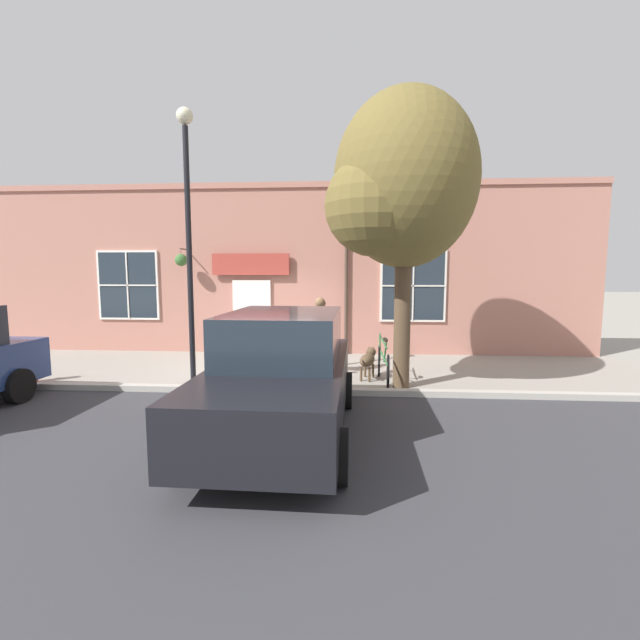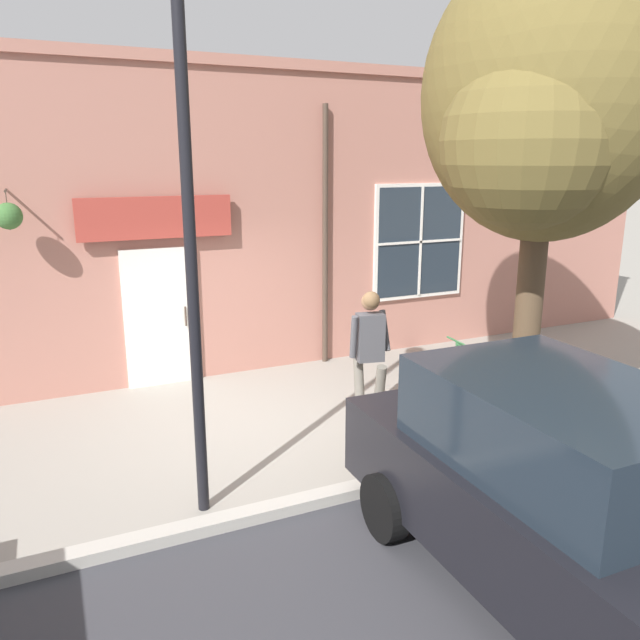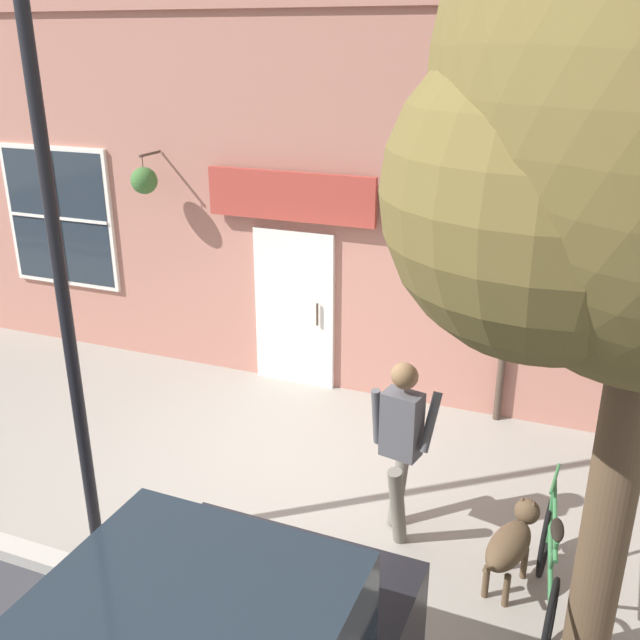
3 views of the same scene
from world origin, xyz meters
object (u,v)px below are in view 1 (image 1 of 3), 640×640
object	(u,v)px
pedestrian_walking	(320,328)
parked_car_mid_block	(282,374)
street_tree_by_curb	(400,186)
fire_hydrant	(31,364)
leaning_bicycle	(383,364)
dog_on_leash	(368,359)
street_lamp	(188,211)

from	to	relation	value
pedestrian_walking	parked_car_mid_block	size ratio (longest dim) A/B	0.41
parked_car_mid_block	street_tree_by_curb	bearing A→B (deg)	144.24
street_tree_by_curb	fire_hydrant	size ratio (longest dim) A/B	7.49
pedestrian_walking	leaning_bicycle	xyz separation A→B (m)	(0.52, 1.38, -0.69)
dog_on_leash	fire_hydrant	xyz separation A→B (m)	(0.79, -7.12, -0.03)
parked_car_mid_block	fire_hydrant	xyz separation A→B (m)	(-2.55, -5.77, -0.48)
leaning_bicycle	parked_car_mid_block	xyz separation A→B (m)	(3.12, -1.67, 0.50)
pedestrian_walking	parked_car_mid_block	world-z (taller)	pedestrian_walking
leaning_bicycle	parked_car_mid_block	world-z (taller)	parked_car_mid_block
dog_on_leash	street_tree_by_curb	bearing A→B (deg)	36.03
fire_hydrant	parked_car_mid_block	bearing A→B (deg)	66.15
street_tree_by_curb	parked_car_mid_block	xyz separation A→B (m)	(2.61, -1.88, -3.08)
dog_on_leash	parked_car_mid_block	world-z (taller)	parked_car_mid_block
street_lamp	fire_hydrant	bearing A→B (deg)	-91.49
street_lamp	street_tree_by_curb	bearing A→B (deg)	92.14
fire_hydrant	dog_on_leash	bearing A→B (deg)	96.32
pedestrian_walking	dog_on_leash	distance (m)	1.28
pedestrian_walking	fire_hydrant	world-z (taller)	pedestrian_walking
street_tree_by_curb	fire_hydrant	xyz separation A→B (m)	(0.06, -7.65, -3.56)
street_tree_by_curb	parked_car_mid_block	world-z (taller)	street_tree_by_curb
parked_car_mid_block	pedestrian_walking	bearing A→B (deg)	175.46
pedestrian_walking	fire_hydrant	size ratio (longest dim) A/B	2.29
street_lamp	leaning_bicycle	bearing A→B (deg)	99.66
leaning_bicycle	street_tree_by_curb	bearing A→B (deg)	22.50
pedestrian_walking	street_tree_by_curb	size ratio (longest dim) A/B	0.31
pedestrian_walking	dog_on_leash	world-z (taller)	pedestrian_walking
street_tree_by_curb	street_lamp	xyz separation A→B (m)	(0.15, -4.11, -0.45)
parked_car_mid_block	street_lamp	distance (m)	4.23
fire_hydrant	leaning_bicycle	bearing A→B (deg)	94.39
pedestrian_walking	leaning_bicycle	distance (m)	1.63
dog_on_leash	street_tree_by_curb	xyz separation A→B (m)	(0.73, 0.53, 3.53)
parked_car_mid_block	fire_hydrant	world-z (taller)	parked_car_mid_block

